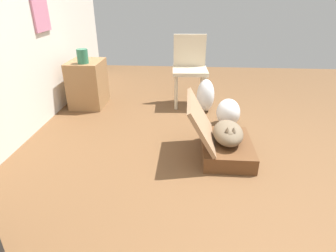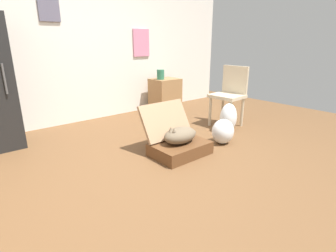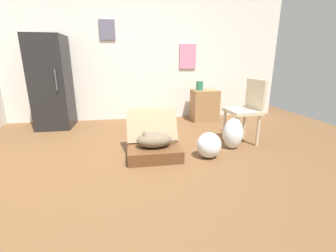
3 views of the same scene
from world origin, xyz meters
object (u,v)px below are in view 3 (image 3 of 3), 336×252
at_px(suitcase_base, 154,152).
at_px(plastic_bag_clear, 233,134).
at_px(cat, 154,140).
at_px(refrigerator, 52,83).
at_px(side_table, 204,105).
at_px(vase_tall, 200,86).
at_px(chair, 247,108).
at_px(plastic_bag_white, 209,145).

xyz_separation_m(suitcase_base, plastic_bag_clear, (1.12, 0.16, 0.14)).
bearing_deg(suitcase_base, cat, 175.44).
bearing_deg(refrigerator, suitcase_base, -46.25).
bearing_deg(plastic_bag_clear, cat, -172.01).
relative_size(suitcase_base, side_table, 1.07).
distance_m(suitcase_base, plastic_bag_clear, 1.14).
bearing_deg(refrigerator, cat, -46.32).
bearing_deg(plastic_bag_clear, vase_tall, 90.64).
distance_m(cat, chair, 1.48).
xyz_separation_m(suitcase_base, side_table, (1.23, 1.77, 0.24)).
height_order(suitcase_base, chair, chair).
distance_m(plastic_bag_white, vase_tall, 1.96).
height_order(suitcase_base, plastic_bag_white, plastic_bag_white).
relative_size(plastic_bag_clear, refrigerator, 0.27).
bearing_deg(vase_tall, chair, -77.48).
bearing_deg(vase_tall, cat, -122.33).
relative_size(cat, refrigerator, 0.32).
xyz_separation_m(plastic_bag_white, chair, (0.72, 0.47, 0.36)).
bearing_deg(refrigerator, vase_tall, 0.52).
height_order(plastic_bag_clear, chair, chair).
xyz_separation_m(cat, plastic_bag_clear, (1.12, 0.16, -0.03)).
distance_m(vase_tall, chair, 1.41).
bearing_deg(vase_tall, side_table, 11.17).
bearing_deg(plastic_bag_clear, side_table, 86.09).
bearing_deg(vase_tall, plastic_bag_clear, -89.36).
xyz_separation_m(plastic_bag_clear, refrigerator, (-2.76, 1.56, 0.59)).
distance_m(suitcase_base, refrigerator, 2.49).
relative_size(cat, vase_tall, 2.88).
xyz_separation_m(suitcase_base, chair, (1.40, 0.38, 0.45)).
bearing_deg(chair, suitcase_base, -78.53).
bearing_deg(plastic_bag_white, side_table, 73.74).
xyz_separation_m(plastic_bag_white, refrigerator, (-2.33, 1.81, 0.64)).
distance_m(plastic_bag_clear, side_table, 1.62).
distance_m(cat, plastic_bag_white, 0.70).
distance_m(suitcase_base, vase_tall, 2.16).
relative_size(plastic_bag_white, chair, 0.35).
height_order(plastic_bag_white, chair, chair).
xyz_separation_m(refrigerator, chair, (3.05, -1.34, -0.28)).
distance_m(plastic_bag_white, chair, 0.93).
height_order(cat, refrigerator, refrigerator).
height_order(cat, vase_tall, vase_tall).
height_order(refrigerator, vase_tall, refrigerator).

